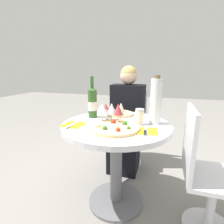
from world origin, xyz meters
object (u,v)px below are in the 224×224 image
seated_diner (126,123)px  chair_empty_side (205,175)px  dining_table (116,144)px  tall_carafe (156,101)px  pizza_large (114,127)px  wine_bottle (92,102)px  chair_behind_diner (129,128)px

seated_diner → chair_empty_side: seated_diner is taller
dining_table → tall_carafe: (0.28, 0.08, 0.34)m
dining_table → seated_diner: (-0.05, 0.61, -0.02)m
tall_carafe → seated_diner: bearing=121.8°
dining_table → seated_diner: bearing=94.5°
pizza_large → wine_bottle: bearing=136.6°
pizza_large → chair_behind_diner: bearing=94.3°
pizza_large → dining_table: bearing=97.6°
chair_empty_side → wine_bottle: 0.99m
dining_table → chair_behind_diner: size_ratio=0.96×
seated_diner → wine_bottle: 0.62m
dining_table → wine_bottle: wine_bottle is taller
seated_diner → chair_empty_side: bearing=135.5°
chair_empty_side → wine_bottle: (-0.88, 0.18, 0.42)m
chair_behind_diner → chair_empty_side: (0.68, -0.81, 0.00)m
chair_empty_side → tall_carafe: 0.60m
dining_table → chair_behind_diner: 0.76m
chair_empty_side → pizza_large: chair_empty_side is taller
dining_table → chair_empty_side: (0.63, -0.06, -0.12)m
seated_diner → pizza_large: seated_diner is taller
chair_empty_side → tall_carafe: tall_carafe is taller
seated_diner → tall_carafe: bearing=121.8°
seated_diner → wine_bottle: seated_diner is taller
chair_behind_diner → seated_diner: size_ratio=0.76×
dining_table → wine_bottle: size_ratio=2.39×
chair_empty_side → pizza_large: bearing=-83.8°
chair_empty_side → wine_bottle: size_ratio=2.50×
seated_diner → dining_table: bearing=94.5°
dining_table → seated_diner: seated_diner is taller
dining_table → wine_bottle: 0.41m
wine_bottle → dining_table: bearing=-26.0°
chair_empty_side → pizza_large: 0.69m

